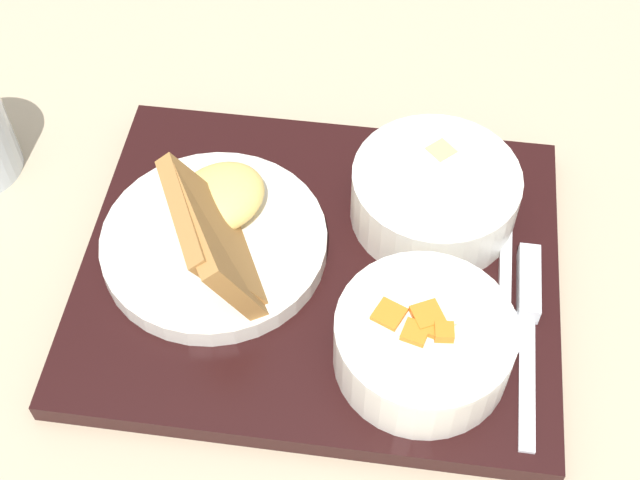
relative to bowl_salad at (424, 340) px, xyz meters
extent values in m
plane|color=tan|center=(0.09, -0.07, -0.05)|extent=(4.00, 4.00, 0.00)
cube|color=black|center=(0.09, -0.07, -0.04)|extent=(0.38, 0.31, 0.02)
cylinder|color=silver|center=(0.00, 0.00, 0.00)|extent=(0.13, 0.13, 0.05)
torus|color=silver|center=(0.00, 0.00, 0.02)|extent=(0.13, 0.13, 0.01)
cylinder|color=#8EBC6B|center=(0.00, 0.00, 0.01)|extent=(0.06, 0.06, 0.01)
cylinder|color=#8EBC6B|center=(-0.02, -0.01, 0.01)|extent=(0.06, 0.06, 0.02)
cylinder|color=#8EBC6B|center=(-0.01, -0.01, 0.02)|extent=(0.05, 0.05, 0.01)
cylinder|color=#8EBC6B|center=(0.00, 0.01, 0.01)|extent=(0.05, 0.05, 0.01)
cube|color=orange|center=(-0.01, 0.01, 0.02)|extent=(0.01, 0.01, 0.02)
cube|color=orange|center=(0.00, 0.00, 0.02)|extent=(0.02, 0.02, 0.02)
cube|color=orange|center=(0.00, -0.01, 0.02)|extent=(0.03, 0.03, 0.01)
cube|color=orange|center=(0.03, 0.00, 0.02)|extent=(0.03, 0.03, 0.01)
cube|color=orange|center=(0.01, 0.01, 0.02)|extent=(0.02, 0.02, 0.01)
cylinder|color=silver|center=(0.00, -0.14, 0.00)|extent=(0.13, 0.13, 0.05)
torus|color=silver|center=(0.00, -0.14, 0.02)|extent=(0.13, 0.13, 0.01)
cylinder|color=#939E56|center=(0.00, -0.14, 0.00)|extent=(0.12, 0.12, 0.04)
cube|color=#B2C170|center=(0.00, -0.16, 0.01)|extent=(0.03, 0.03, 0.01)
cylinder|color=silver|center=(0.17, -0.08, -0.02)|extent=(0.18, 0.18, 0.02)
ellipsoid|color=#EFC666|center=(0.17, -0.10, 0.01)|extent=(0.10, 0.10, 0.03)
cube|color=#A37038|center=(0.16, -0.05, 0.01)|extent=(0.10, 0.12, 0.10)
cube|color=#A37038|center=(0.16, -0.05, 0.02)|extent=(0.10, 0.12, 0.10)
cube|color=silver|center=(-0.08, 0.01, -0.03)|extent=(0.01, 0.11, 0.00)
cube|color=silver|center=(-0.08, -0.08, -0.02)|extent=(0.02, 0.06, 0.02)
ellipsoid|color=silver|center=(-0.06, -0.03, -0.02)|extent=(0.03, 0.05, 0.01)
cube|color=silver|center=(-0.06, -0.11, -0.02)|extent=(0.01, 0.11, 0.01)
camera|label=1|loc=(0.02, 0.33, 0.55)|focal=50.00mm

